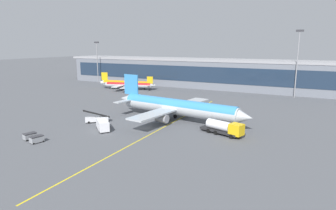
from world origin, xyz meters
name	(u,v)px	position (x,y,z in m)	size (l,w,h in m)	color
ground_plane	(144,128)	(0.00, 0.00, 0.00)	(700.00, 700.00, 0.00)	#515459
apron_lead_in_line	(162,128)	(3.76, 2.00, 0.00)	(0.30, 80.00, 0.01)	yellow
terminal_building	(254,75)	(11.47, 75.81, 6.85)	(201.12, 18.22, 13.66)	slate
main_airliner	(177,107)	(3.77, 10.93, 3.77)	(42.22, 33.50, 11.64)	#B2B7BC
fuel_tanker	(224,128)	(19.14, 3.80, 1.75)	(11.05, 5.67, 3.25)	#232326
lavatory_truck	(103,125)	(-8.22, -5.95, 1.42)	(5.89, 5.54, 2.50)	white
belt_loader	(97,119)	(-14.55, -0.74, 0.99)	(5.88, 5.75, 3.49)	white
baggage_cart_0	(30,136)	(-17.78, -18.85, 0.78)	(2.16, 2.94, 1.48)	gray
baggage_cart_1	(37,139)	(-14.68, -19.61, 0.78)	(2.16, 2.94, 1.48)	gray
commuter_jet_far	(127,83)	(-42.73, 53.19, 2.43)	(28.78, 23.00, 7.32)	white
commuter_jet_near	(129,85)	(-39.81, 50.93, 2.18)	(24.92, 20.12, 6.29)	#B2B7BC
apron_light_mast_0	(297,59)	(29.58, 63.85, 14.99)	(2.80, 0.50, 25.92)	gray
apron_light_mast_2	(97,59)	(-69.01, 63.85, 12.93)	(2.80, 0.50, 21.95)	gray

